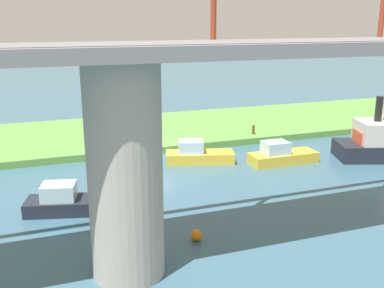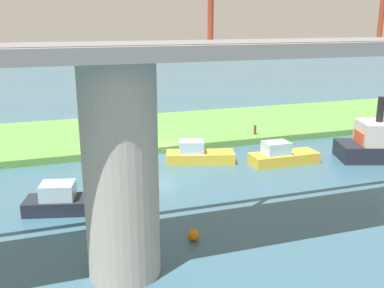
{
  "view_description": "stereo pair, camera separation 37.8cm",
  "coord_description": "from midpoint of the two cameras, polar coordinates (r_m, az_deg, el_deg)",
  "views": [
    {
      "loc": [
        8.06,
        29.93,
        9.39
      ],
      "look_at": [
        -0.87,
        5.0,
        2.0
      ],
      "focal_mm": 41.67,
      "sensor_mm": 36.0,
      "label": 1
    },
    {
      "loc": [
        7.71,
        30.06,
        9.39
      ],
      "look_at": [
        -0.87,
        5.0,
        2.0
      ],
      "focal_mm": 41.67,
      "sensor_mm": 36.0,
      "label": 2
    }
  ],
  "objects": [
    {
      "name": "ground_plane",
      "position": [
        32.41,
        -4.76,
        -1.31
      ],
      "size": [
        160.0,
        160.0,
        0.0
      ],
      "primitive_type": "plane",
      "color": "#386075"
    },
    {
      "name": "grassy_bank",
      "position": [
        37.97,
        -7.13,
        1.54
      ],
      "size": [
        80.0,
        12.0,
        0.5
      ],
      "primitive_type": "cube",
      "color": "#5B9342",
      "rests_on": "ground"
    },
    {
      "name": "bridge_pylon",
      "position": [
        16.34,
        -9.21,
        -3.65
      ],
      "size": [
        2.74,
        2.74,
        8.12
      ],
      "primitive_type": "cylinder",
      "color": "#9E998E",
      "rests_on": "ground"
    },
    {
      "name": "bridge_span",
      "position": [
        15.49,
        -9.97,
        12.52
      ],
      "size": [
        59.05,
        4.3,
        3.25
      ],
      "color": "slate",
      "rests_on": "bridge_pylon"
    },
    {
      "name": "person_on_bank",
      "position": [
        35.26,
        -6.87,
        2.05
      ],
      "size": [
        0.41,
        0.41,
        1.39
      ],
      "color": "#2D334C",
      "rests_on": "grassy_bank"
    },
    {
      "name": "mooring_post",
      "position": [
        36.23,
        7.57,
        1.84
      ],
      "size": [
        0.2,
        0.2,
        0.73
      ],
      "primitive_type": "cylinder",
      "color": "brown",
      "rests_on": "grassy_bank"
    },
    {
      "name": "riverboat_paddlewheel",
      "position": [
        30.72,
        11.01,
        -1.42
      ],
      "size": [
        4.68,
        1.69,
        1.56
      ],
      "color": "gold",
      "rests_on": "ground"
    },
    {
      "name": "houseboat_blue",
      "position": [
        23.53,
        -15.92,
        -7.13
      ],
      "size": [
        4.82,
        2.71,
        1.52
      ],
      "color": "#1E232D",
      "rests_on": "ground"
    },
    {
      "name": "pontoon_yellow",
      "position": [
        30.36,
        0.37,
        -1.34
      ],
      "size": [
        4.88,
        2.87,
        1.54
      ],
      "color": "gold",
      "rests_on": "ground"
    },
    {
      "name": "marker_buoy",
      "position": [
        20.01,
        -0.01,
        -11.58
      ],
      "size": [
        0.5,
        0.5,
        0.5
      ],
      "primitive_type": "sphere",
      "color": "orange",
      "rests_on": "ground"
    }
  ]
}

